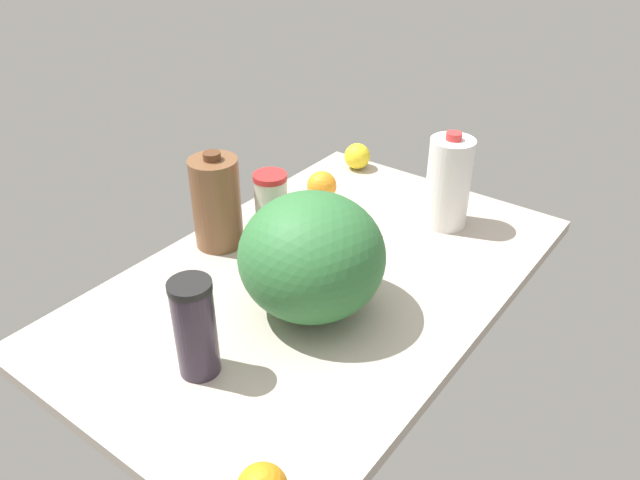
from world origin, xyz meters
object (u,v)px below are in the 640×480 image
(watermelon, at_px, (312,256))
(milk_jug, at_px, (448,183))
(shaker_bottle, at_px, (196,328))
(orange_far_back, at_px, (322,186))
(tumbler_cup, at_px, (271,210))
(lemon_near_front, at_px, (357,156))
(chocolate_milk_jug, at_px, (216,202))

(watermelon, xyz_separation_m, milk_jug, (0.49, -0.06, -0.01))
(shaker_bottle, distance_m, milk_jug, 0.78)
(milk_jug, bearing_deg, shaker_bottle, 171.69)
(orange_far_back, bearing_deg, tumbler_cup, -170.72)
(watermelon, xyz_separation_m, orange_far_back, (0.41, 0.28, -0.09))
(orange_far_back, bearing_deg, watermelon, -145.76)
(orange_far_back, height_order, lemon_near_front, orange_far_back)
(milk_jug, bearing_deg, watermelon, 173.03)
(shaker_bottle, xyz_separation_m, milk_jug, (0.77, -0.11, 0.02))
(watermelon, height_order, orange_far_back, watermelon)
(watermelon, bearing_deg, orange_far_back, 34.24)
(watermelon, xyz_separation_m, shaker_bottle, (-0.28, 0.05, -0.03))
(orange_far_back, relative_size, lemon_near_front, 1.05)
(watermelon, relative_size, orange_far_back, 3.66)
(chocolate_milk_jug, xyz_separation_m, shaker_bottle, (-0.35, -0.29, -0.01))
(watermelon, bearing_deg, lemon_near_front, 26.11)
(lemon_near_front, bearing_deg, milk_jug, -111.15)
(milk_jug, relative_size, lemon_near_front, 3.21)
(chocolate_milk_jug, height_order, milk_jug, milk_jug)
(milk_jug, height_order, lemon_near_front, milk_jug)
(tumbler_cup, bearing_deg, watermelon, -121.83)
(chocolate_milk_jug, height_order, orange_far_back, chocolate_milk_jug)
(orange_far_back, distance_m, lemon_near_front, 0.23)
(tumbler_cup, distance_m, milk_jug, 0.45)
(shaker_bottle, height_order, milk_jug, milk_jug)
(watermelon, relative_size, lemon_near_front, 3.84)
(tumbler_cup, bearing_deg, orange_far_back, 9.28)
(tumbler_cup, height_order, lemon_near_front, tumbler_cup)
(shaker_bottle, height_order, lemon_near_front, shaker_bottle)
(chocolate_milk_jug, height_order, lemon_near_front, chocolate_milk_jug)
(chocolate_milk_jug, height_order, shaker_bottle, chocolate_milk_jug)
(milk_jug, bearing_deg, tumbler_cup, 139.63)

